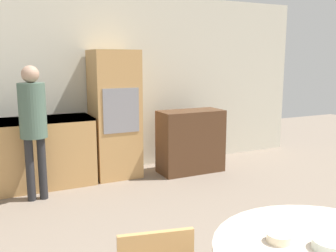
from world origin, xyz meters
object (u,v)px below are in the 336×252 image
at_px(sideboard, 191,141).
at_px(bowl_near, 280,238).
at_px(person_standing, 33,118).
at_px(bowl_centre, 332,245).
at_px(oven_unit, 115,114).

relative_size(sideboard, bowl_near, 7.32).
distance_m(person_standing, bowl_centre, 3.48).
xyz_separation_m(sideboard, bowl_centre, (-1.17, -3.51, 0.29)).
height_order(oven_unit, sideboard, oven_unit).
distance_m(oven_unit, bowl_centre, 3.82).
distance_m(sideboard, person_standing, 2.27).
xyz_separation_m(sideboard, person_standing, (-2.20, -0.20, 0.53)).
bearing_deg(oven_unit, sideboard, -15.82).
bearing_deg(oven_unit, bowl_near, -94.52).
relative_size(person_standing, bowl_centre, 8.67).
bearing_deg(person_standing, oven_unit, 23.67).
bearing_deg(bowl_near, oven_unit, 85.48).
distance_m(person_standing, bowl_near, 3.27).
bearing_deg(bowl_centre, oven_unit, 88.33).
height_order(oven_unit, bowl_centre, oven_unit).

